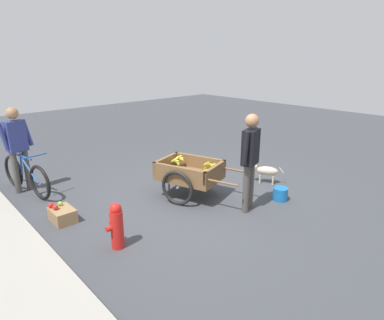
# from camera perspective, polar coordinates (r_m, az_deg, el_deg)

# --- Properties ---
(ground_plane) EXTENTS (24.00, 24.00, 0.00)m
(ground_plane) POSITION_cam_1_polar(r_m,az_deg,el_deg) (6.12, 0.28, -6.91)
(ground_plane) COLOR #3D3F44
(fruit_cart) EXTENTS (1.80, 1.23, 0.72)m
(fruit_cart) POSITION_cam_1_polar(r_m,az_deg,el_deg) (6.12, -0.25, -2.48)
(fruit_cart) COLOR brown
(fruit_cart) RESTS_ON ground
(vendor_person) EXTENTS (0.29, 0.55, 1.66)m
(vendor_person) POSITION_cam_1_polar(r_m,az_deg,el_deg) (5.49, 10.02, 1.03)
(vendor_person) COLOR #4C4742
(vendor_person) RESTS_ON ground
(bicycle) EXTENTS (1.64, 0.48, 0.85)m
(bicycle) POSITION_cam_1_polar(r_m,az_deg,el_deg) (7.05, -26.73, -2.43)
(bicycle) COLOR black
(bicycle) RESTS_ON ground
(cyclist_person) EXTENTS (0.26, 0.60, 1.64)m
(cyclist_person) POSITION_cam_1_polar(r_m,az_deg,el_deg) (7.01, -28.00, 2.73)
(cyclist_person) COLOR #4C4742
(cyclist_person) RESTS_ON ground
(dog) EXTENTS (0.60, 0.40, 0.40)m
(dog) POSITION_cam_1_polar(r_m,az_deg,el_deg) (6.98, 12.52, -1.79)
(dog) COLOR beige
(dog) RESTS_ON ground
(fire_hydrant) EXTENTS (0.25, 0.25, 0.67)m
(fire_hydrant) POSITION_cam_1_polar(r_m,az_deg,el_deg) (4.69, -12.89, -10.99)
(fire_hydrant) COLOR red
(fire_hydrant) RESTS_ON ground
(plastic_bucket) EXTENTS (0.27, 0.27, 0.24)m
(plastic_bucket) POSITION_cam_1_polar(r_m,az_deg,el_deg) (6.29, 14.99, -5.68)
(plastic_bucket) COLOR #1966B2
(plastic_bucket) RESTS_ON ground
(apple_crate) EXTENTS (0.44, 0.32, 0.31)m
(apple_crate) POSITION_cam_1_polar(r_m,az_deg,el_deg) (5.73, -21.51, -8.75)
(apple_crate) COLOR #99754C
(apple_crate) RESTS_ON ground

